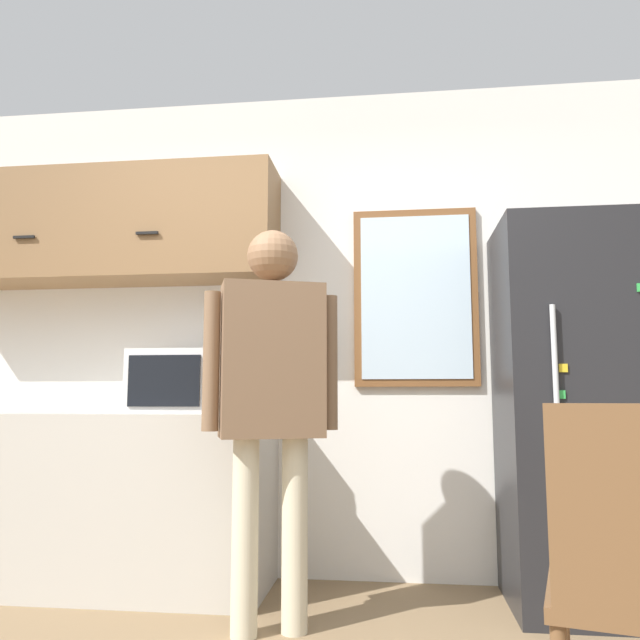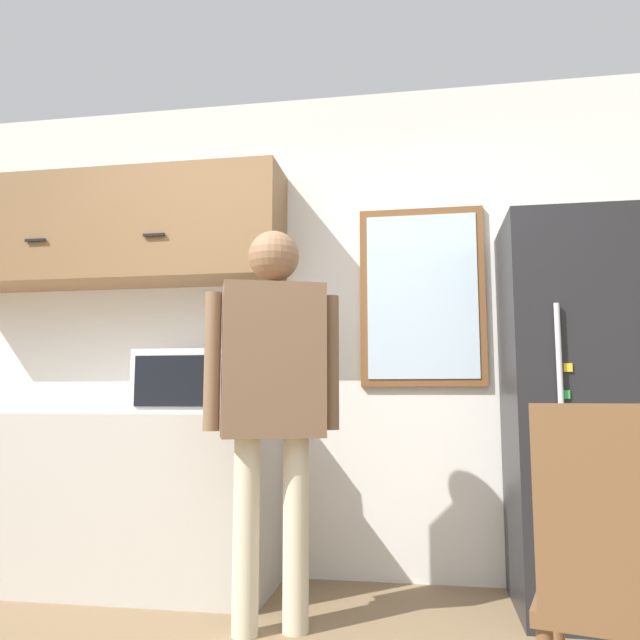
% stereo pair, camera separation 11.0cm
% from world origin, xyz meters
% --- Properties ---
extents(back_wall, '(6.00, 0.06, 2.70)m').
position_xyz_m(back_wall, '(0.00, 1.93, 1.35)').
color(back_wall, white).
rests_on(back_wall, ground_plane).
extents(counter, '(1.97, 0.59, 0.88)m').
position_xyz_m(counter, '(-1.21, 1.60, 0.44)').
color(counter, '#BCB7AD').
rests_on(counter, ground_plane).
extents(upper_cabinets, '(1.97, 0.38, 0.62)m').
position_xyz_m(upper_cabinets, '(-1.21, 1.71, 1.91)').
color(upper_cabinets, olive).
extents(microwave, '(0.52, 0.40, 0.32)m').
position_xyz_m(microwave, '(-0.65, 1.58, 1.04)').
color(microwave, white).
rests_on(microwave, counter).
extents(person, '(0.55, 0.36, 1.69)m').
position_xyz_m(person, '(-0.11, 1.10, 1.03)').
color(person, beige).
rests_on(person, ground_plane).
extents(refrigerator, '(0.76, 0.66, 1.80)m').
position_xyz_m(refrigerator, '(1.30, 1.57, 0.90)').
color(refrigerator, '#232326').
rests_on(refrigerator, ground_plane).
extents(chair, '(0.55, 0.55, 0.95)m').
position_xyz_m(chair, '(1.02, 0.19, 0.52)').
color(chair, brown).
rests_on(chair, ground_plane).
extents(window, '(0.67, 0.05, 0.98)m').
position_xyz_m(window, '(0.53, 1.88, 1.51)').
color(window, brown).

